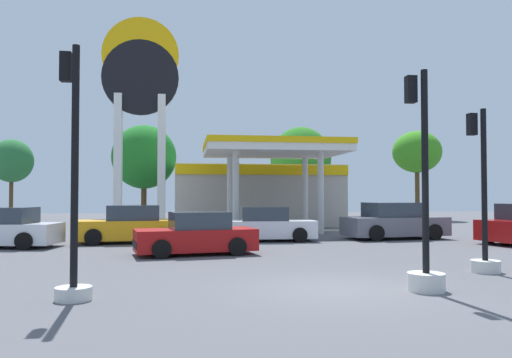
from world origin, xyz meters
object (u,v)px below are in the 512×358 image
traffic_signal_1 (73,213)px  traffic_signal_0 (424,234)px  car_0 (394,222)px  station_pole_sign (140,96)px  tree_0 (12,161)px  car_3 (267,225)px  car_1 (1,229)px  tree_3 (417,152)px  traffic_signal_3 (483,226)px  car_5 (130,226)px  tree_1 (144,157)px  tree_2 (301,159)px  car_2 (196,235)px

traffic_signal_1 → traffic_signal_0: bearing=-0.7°
car_0 → traffic_signal_1: bearing=-134.3°
station_pole_sign → traffic_signal_0: size_ratio=2.48×
station_pole_sign → tree_0: 13.74m
car_3 → car_1: bearing=-173.0°
traffic_signal_0 → tree_3: 31.13m
traffic_signal_0 → traffic_signal_3: bearing=38.8°
station_pole_sign → car_5: 8.61m
tree_1 → car_3: bearing=-66.8°
car_3 → tree_2: size_ratio=0.61×
tree_3 → tree_0: bearing=-177.8°
tree_0 → tree_2: 20.07m
car_5 → tree_2: (10.49, 14.18, 3.83)m
tree_3 → station_pole_sign: bearing=-152.5°
car_0 → car_3: 5.84m
tree_2 → tree_0: bearing=177.0°
tree_3 → car_5: bearing=-141.3°
station_pole_sign → car_1: bearing=-122.8°
car_2 → tree_3: tree_3 is taller
station_pole_sign → car_2: 12.35m
traffic_signal_1 → car_0: bearing=45.7°
car_0 → tree_3: bearing=61.1°
car_3 → tree_3: tree_3 is taller
car_5 → tree_3: tree_3 is taller
tree_3 → traffic_signal_3: bearing=-112.4°
tree_1 → tree_0: bearing=177.5°
car_1 → traffic_signal_3: size_ratio=1.06×
car_0 → car_1: size_ratio=1.07×
traffic_signal_0 → tree_2: size_ratio=0.67×
car_5 → tree_2: size_ratio=0.65×
car_1 → traffic_signal_1: 11.24m
car_2 → car_3: (3.10, 4.47, 0.02)m
station_pole_sign → car_1: 10.48m
car_0 → tree_1: (-12.17, 14.55, 3.88)m
tree_1 → tree_3: size_ratio=0.98×
tree_1 → car_5: bearing=-87.6°
car_0 → tree_1: bearing=129.9°
station_pole_sign → tree_2: (10.60, 8.50, -2.64)m
traffic_signal_1 → tree_3: 34.58m
car_1 → tree_0: (-4.99, 16.46, 3.60)m
car_3 → traffic_signal_0: (1.44, -11.51, 0.51)m
traffic_signal_3 → station_pole_sign: bearing=123.5°
tree_0 → car_0: bearing=-35.3°
tree_2 → tree_3: (9.93, 2.19, 0.80)m
traffic_signal_3 → tree_2: (0.67, 23.51, 3.34)m
car_2 → tree_3: bearing=49.4°
car_2 → traffic_signal_0: 8.39m
car_3 → traffic_signal_0: 11.61m
tree_0 → traffic_signal_1: bearing=-70.0°
car_2 → traffic_signal_3: (7.21, -4.89, 0.55)m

